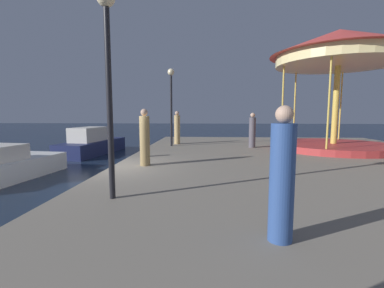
% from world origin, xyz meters
% --- Properties ---
extents(ground_plane, '(120.00, 120.00, 0.00)m').
position_xyz_m(ground_plane, '(0.00, 0.00, 0.00)').
color(ground_plane, '#162338').
extents(quay_dock, '(14.53, 22.87, 0.80)m').
position_xyz_m(quay_dock, '(7.26, 0.00, 0.40)').
color(quay_dock, gray).
rests_on(quay_dock, ground).
extents(motorboat_navy, '(2.54, 5.69, 1.72)m').
position_xyz_m(motorboat_navy, '(-4.15, 7.70, 0.63)').
color(motorboat_navy, '#19214C').
rests_on(motorboat_navy, ground).
extents(motorboat_white, '(2.65, 4.81, 1.37)m').
position_xyz_m(motorboat_white, '(-4.75, 1.02, 0.52)').
color(motorboat_white, white).
rests_on(motorboat_white, ground).
extents(carousel, '(6.38, 6.38, 5.73)m').
position_xyz_m(carousel, '(9.43, 4.78, 5.11)').
color(carousel, '#B23333').
rests_on(carousel, quay_dock).
extents(lamp_post_mid_promenade, '(0.36, 0.36, 4.19)m').
position_xyz_m(lamp_post_mid_promenade, '(1.25, -3.43, 3.67)').
color(lamp_post_mid_promenade, black).
rests_on(lamp_post_mid_promenade, quay_dock).
extents(lamp_post_far_end, '(0.36, 0.36, 4.14)m').
position_xyz_m(lamp_post_far_end, '(1.24, 5.72, 3.65)').
color(lamp_post_far_end, black).
rests_on(lamp_post_far_end, quay_dock).
extents(bollard_center, '(0.24, 0.24, 0.40)m').
position_xyz_m(bollard_center, '(0.70, 2.02, 1.00)').
color(bollard_center, '#2D2D33').
rests_on(bollard_center, quay_dock).
extents(person_near_carousel, '(0.34, 0.34, 1.93)m').
position_xyz_m(person_near_carousel, '(1.10, 0.14, 1.71)').
color(person_near_carousel, '#937A4C').
rests_on(person_near_carousel, quay_dock).
extents(person_mid_promenade, '(0.34, 0.34, 1.81)m').
position_xyz_m(person_mid_promenade, '(5.53, 5.28, 1.65)').
color(person_mid_promenade, '#514C56').
rests_on(person_mid_promenade, quay_dock).
extents(person_far_corner, '(0.34, 0.34, 1.91)m').
position_xyz_m(person_far_corner, '(1.44, 6.67, 1.70)').
color(person_far_corner, tan).
rests_on(person_far_corner, quay_dock).
extents(person_by_the_water, '(0.34, 0.34, 1.88)m').
position_xyz_m(person_by_the_water, '(4.27, -5.13, 1.68)').
color(person_by_the_water, '#2D4C8C').
rests_on(person_by_the_water, quay_dock).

